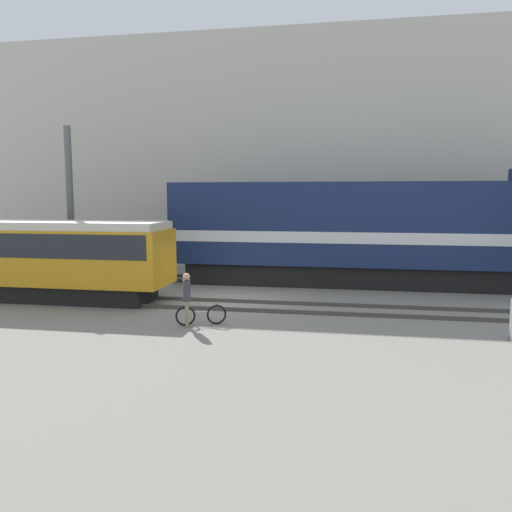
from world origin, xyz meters
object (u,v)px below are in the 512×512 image
(bicycle, at_px, (201,315))
(utility_pole_center, at_px, (70,208))
(freight_locomotive, at_px, (373,232))
(streetcar, at_px, (25,255))
(person, at_px, (187,294))

(bicycle, bearing_deg, utility_pole_center, 144.11)
(freight_locomotive, distance_m, streetcar, 14.83)
(freight_locomotive, relative_size, streetcar, 1.56)
(freight_locomotive, relative_size, person, 10.63)
(person, bearing_deg, freight_locomotive, 54.60)
(bicycle, bearing_deg, person, -141.04)
(freight_locomotive, bearing_deg, person, -125.40)
(person, bearing_deg, bicycle, 38.96)
(bicycle, xyz_separation_m, utility_pole_center, (-7.62, 5.52, 3.25))
(person, height_order, utility_pole_center, utility_pole_center)
(utility_pole_center, bearing_deg, bicycle, -35.89)
(streetcar, height_order, utility_pole_center, utility_pole_center)
(freight_locomotive, xyz_separation_m, streetcar, (-13.76, -5.51, -0.69))
(streetcar, distance_m, utility_pole_center, 3.31)
(freight_locomotive, distance_m, utility_pole_center, 13.67)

